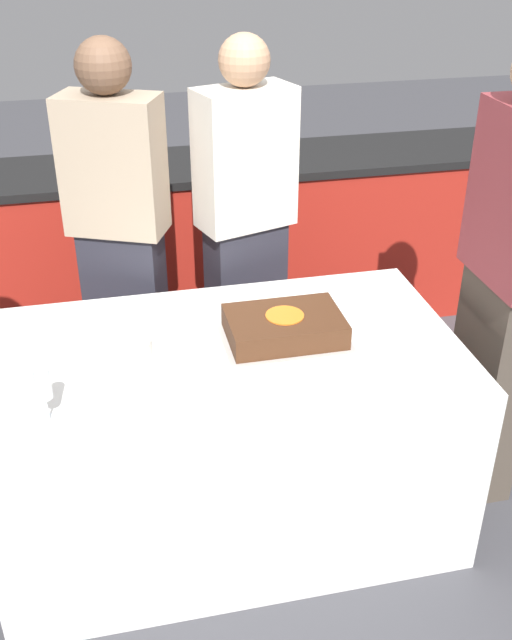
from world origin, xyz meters
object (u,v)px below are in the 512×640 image
Objects in this scene: person_cutting_cake at (246,237)px; person_standing_back at (121,246)px; cake at (284,327)px; person_seated_right at (507,280)px; plate_stack at (116,349)px; wine_glass at (43,387)px.

person_standing_back is (-0.51, 0.00, 0.01)m from person_cutting_cake.
person_standing_back is at bearing -17.53° from person_cutting_cake.
cake is 0.25× the size of person_seated_right.
person_cutting_cake is at bearing 48.25° from plate_stack.
wine_glass is at bearing 32.78° from person_cutting_cake.
person_standing_back reaches higher than plate_stack.
cake is at bearing -91.85° from person_seated_right.
cake is 1.87× the size of plate_stack.
cake is 0.26× the size of person_cutting_cake.
wine_glass is at bearing -80.12° from person_seated_right.
person_seated_right is 1.04× the size of person_standing_back.
wine_glass is 1.25m from person_cutting_cake.
person_cutting_cake is (0.80, 0.96, -0.02)m from wine_glass.
plate_stack is (-0.58, 0.00, -0.01)m from cake.
plate_stack is at bearing 179.52° from cake.
person_cutting_cake is (0.58, 0.65, 0.07)m from plate_stack.
plate_stack is at bearing -91.28° from person_seated_right.
person_seated_right is (1.39, -0.03, 0.12)m from plate_stack.
cake reaches higher than plate_stack.
person_cutting_cake is 1.06m from person_seated_right.
cake is 0.26× the size of person_standing_back.
person_cutting_cake reaches higher than plate_stack.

